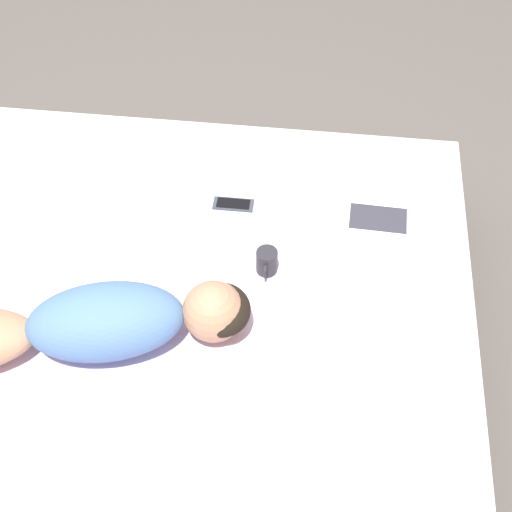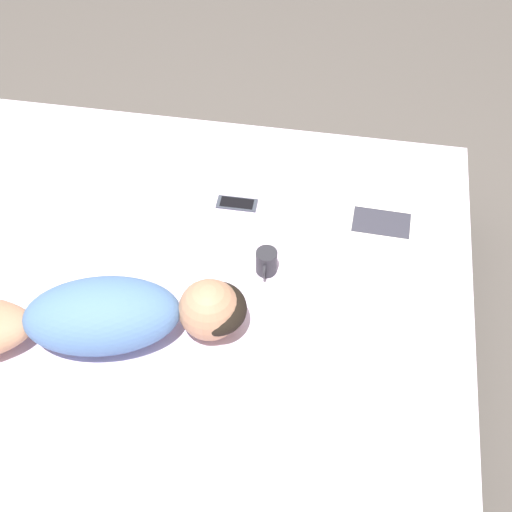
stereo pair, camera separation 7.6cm
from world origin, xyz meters
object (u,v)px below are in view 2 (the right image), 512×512
(cell_phone, at_px, (237,204))
(open_magazine, at_px, (383,205))
(person, at_px, (53,321))
(coffee_mug, at_px, (266,262))

(cell_phone, bearing_deg, open_magazine, 98.25)
(open_magazine, bearing_deg, person, -50.56)
(person, distance_m, coffee_mug, 0.76)
(open_magazine, distance_m, coffee_mug, 0.57)
(person, relative_size, open_magazine, 3.25)
(coffee_mug, xyz_separation_m, cell_phone, (-0.32, -0.17, -0.05))
(person, relative_size, cell_phone, 8.66)
(open_magazine, relative_size, coffee_mug, 3.85)
(person, bearing_deg, coffee_mug, 108.05)
(coffee_mug, bearing_deg, cell_phone, -152.22)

